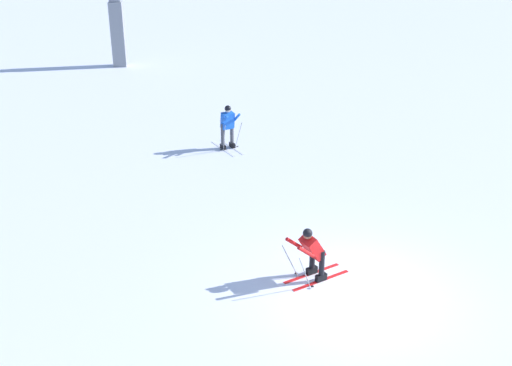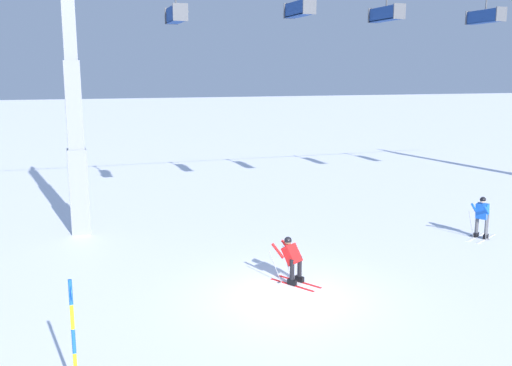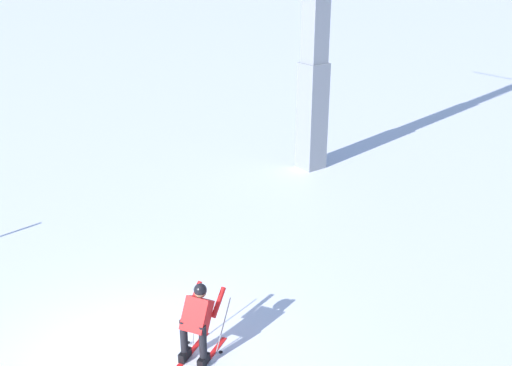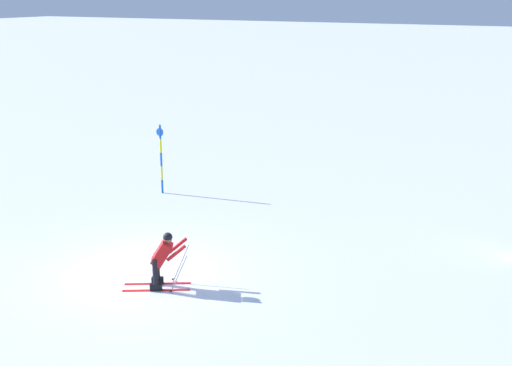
# 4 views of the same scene
# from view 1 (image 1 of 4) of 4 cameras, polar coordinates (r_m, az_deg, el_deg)

# --- Properties ---
(ground_plane) EXTENTS (260.00, 260.00, 0.00)m
(ground_plane) POSITION_cam_1_polar(r_m,az_deg,el_deg) (14.80, 9.11, -9.47)
(ground_plane) COLOR white
(skier_carving_main) EXTENTS (1.26, 1.63, 1.49)m
(skier_carving_main) POSITION_cam_1_polar(r_m,az_deg,el_deg) (14.67, 5.02, -6.01)
(skier_carving_main) COLOR red
(skier_carving_main) RESTS_ON ground_plane
(skier_distant_uphill) EXTENTS (1.70, 1.19, 1.61)m
(skier_distant_uphill) POSITION_cam_1_polar(r_m,az_deg,el_deg) (22.23, -2.54, 5.26)
(skier_distant_uphill) COLOR white
(skier_distant_uphill) RESTS_ON ground_plane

